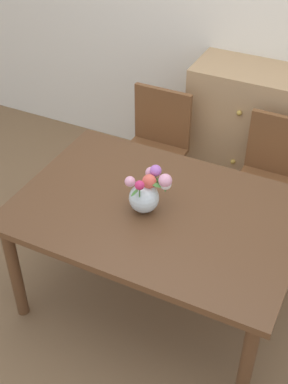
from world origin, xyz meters
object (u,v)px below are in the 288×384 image
Objects in this scene: chair_right at (271,175)px; dresser at (285,142)px; flower_vase at (147,192)px; dining_table at (157,220)px; chair_left at (155,144)px.

dresser is at bearing -86.92° from chair_right.
flower_vase reaches higher than chair_right.
dining_table is at bearing 64.22° from chair_right.
chair_right is 3.64× the size of flower_vase.
chair_right is at bearing -180.00° from chair_left.
flower_vase is at bearing 112.27° from chair_left.
flower_vase is at bearing -147.56° from dining_table.
chair_right reaches higher than dining_table.
flower_vase is (0.37, -0.90, 0.33)m from chair_left.
dresser is (-0.03, 0.47, -0.02)m from chair_right.
flower_vase is (-0.44, -1.36, 0.35)m from dresser.
chair_left is 1.02m from flower_vase.
dining_table is at bearing 115.78° from chair_left.
flower_vase is (-0.05, -0.03, 0.20)m from dining_table.
dining_table is 0.21m from flower_vase.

